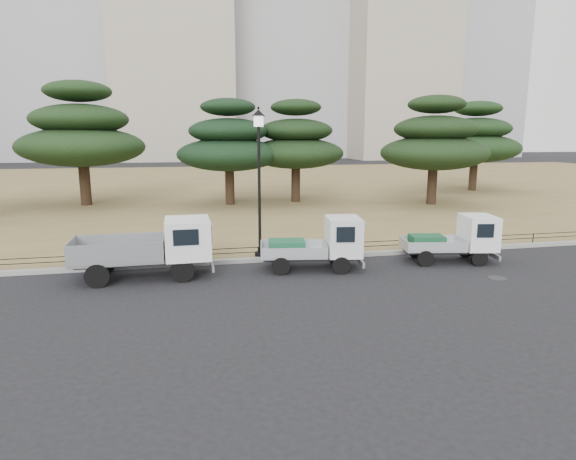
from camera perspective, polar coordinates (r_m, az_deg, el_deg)
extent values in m
plane|color=black|center=(16.02, 1.50, -5.92)|extent=(220.00, 220.00, 0.00)
cube|color=olive|center=(45.86, -7.53, 5.24)|extent=(120.00, 56.00, 0.15)
cube|color=gray|center=(18.44, -0.39, -3.37)|extent=(120.00, 0.25, 0.16)
cylinder|color=black|center=(16.03, -12.38, -4.76)|extent=(0.76, 0.16, 0.76)
cylinder|color=black|center=(17.62, -12.46, -3.32)|extent=(0.76, 0.16, 0.76)
cylinder|color=black|center=(16.24, -21.70, -5.10)|extent=(0.76, 0.16, 0.76)
cylinder|color=black|center=(17.81, -20.93, -3.65)|extent=(0.76, 0.16, 0.76)
cube|color=#2D2D30|center=(16.82, -16.79, -3.53)|extent=(4.25, 0.97, 0.13)
cube|color=gray|center=(16.79, -19.46, -2.18)|extent=(2.96, 1.70, 0.74)
cube|color=white|center=(16.62, -11.79, -0.92)|extent=(1.50, 1.82, 1.30)
cylinder|color=black|center=(16.69, 6.31, -4.18)|extent=(0.64, 0.26, 0.62)
cylinder|color=black|center=(17.99, 5.60, -3.04)|extent=(0.64, 0.26, 0.62)
cylinder|color=black|center=(16.47, -0.83, -4.31)|extent=(0.64, 0.26, 0.62)
cylinder|color=black|center=(17.80, -1.02, -3.14)|extent=(0.64, 0.26, 0.62)
cube|color=#2D2D30|center=(17.17, 2.64, -3.18)|extent=(3.42, 1.27, 0.14)
cube|color=#ADB1B4|center=(17.05, 0.62, -2.31)|extent=(2.49, 1.74, 0.41)
cube|color=silver|center=(17.16, 6.57, -0.72)|extent=(1.38, 1.69, 1.33)
cube|color=#195A3A|center=(17.02, -0.15, -1.98)|extent=(1.39, 1.10, 0.46)
cylinder|color=black|center=(18.93, 21.73, -3.12)|extent=(0.61, 0.27, 0.59)
cylinder|color=black|center=(20.10, 20.29, -2.22)|extent=(0.61, 0.27, 0.59)
cylinder|color=black|center=(18.24, 15.98, -3.27)|extent=(0.61, 0.27, 0.59)
cylinder|color=black|center=(19.45, 14.85, -2.32)|extent=(0.61, 0.27, 0.59)
cube|color=#2D2D30|center=(19.13, 18.35, -2.32)|extent=(3.28, 1.31, 0.14)
cube|color=#B3B6BB|center=(18.89, 16.74, -1.56)|extent=(2.42, 1.73, 0.40)
cube|color=white|center=(19.40, 21.61, -0.25)|extent=(1.36, 1.65, 1.26)
cube|color=#164F2E|center=(18.80, 16.12, -1.27)|extent=(1.35, 1.09, 0.44)
cylinder|color=black|center=(18.54, -3.33, -2.85)|extent=(0.42, 0.42, 0.15)
cylinder|color=black|center=(18.11, -3.42, 4.65)|extent=(0.11, 0.11, 4.72)
cylinder|color=white|center=(18.00, -3.51, 12.73)|extent=(0.38, 0.38, 0.38)
cone|color=black|center=(18.01, -3.52, 13.71)|extent=(0.49, 0.49, 0.24)
cylinder|color=black|center=(18.52, -0.49, -2.45)|extent=(38.00, 0.03, 0.03)
cylinder|color=black|center=(18.48, -0.49, -1.90)|extent=(38.00, 0.03, 0.03)
cylinder|color=black|center=(18.52, -0.49, -2.45)|extent=(0.04, 0.04, 0.40)
cube|color=#152CA3|center=(18.55, -21.66, -2.75)|extent=(1.73, 1.45, 0.70)
cube|color=#152CA3|center=(18.25, -20.92, -1.31)|extent=(0.83, 0.76, 0.30)
cylinder|color=#2D2D30|center=(17.65, 23.56, -5.24)|extent=(0.60, 0.60, 0.01)
cylinder|color=black|center=(34.70, -22.93, 5.31)|extent=(0.70, 0.70, 3.12)
ellipsoid|color=black|center=(34.58, -23.22, 9.04)|extent=(8.02, 8.02, 2.57)
ellipsoid|color=black|center=(34.58, -23.44, 11.95)|extent=(6.12, 6.12, 1.96)
ellipsoid|color=black|center=(34.68, -23.68, 14.84)|extent=(4.23, 4.23, 1.35)
cylinder|color=black|center=(32.55, -6.92, 5.41)|extent=(0.61, 0.61, 2.71)
ellipsoid|color=black|center=(32.42, -7.00, 8.87)|extent=(6.83, 6.83, 2.19)
ellipsoid|color=black|center=(32.40, -7.06, 11.57)|extent=(5.22, 5.22, 1.67)
ellipsoid|color=black|center=(32.45, -7.13, 14.26)|extent=(3.60, 3.60, 1.15)
cylinder|color=black|center=(33.68, 0.92, 5.70)|extent=(0.62, 0.62, 2.74)
ellipsoid|color=black|center=(33.55, 0.93, 9.08)|extent=(6.58, 6.58, 2.11)
ellipsoid|color=black|center=(33.53, 0.93, 11.71)|extent=(5.03, 5.03, 1.61)
ellipsoid|color=black|center=(33.58, 0.94, 14.33)|extent=(3.47, 3.47, 1.11)
cylinder|color=black|center=(33.83, 16.71, 5.31)|extent=(0.63, 0.63, 2.79)
ellipsoid|color=black|center=(33.70, 16.90, 8.73)|extent=(7.08, 7.08, 2.27)
ellipsoid|color=black|center=(33.68, 17.05, 11.39)|extent=(5.41, 5.41, 1.73)
ellipsoid|color=black|center=(33.74, 17.21, 14.05)|extent=(3.73, 3.73, 1.19)
cylinder|color=black|center=(43.64, 21.10, 6.29)|extent=(0.64, 0.64, 2.86)
ellipsoid|color=black|center=(43.54, 21.29, 9.01)|extent=(7.31, 7.31, 2.34)
ellipsoid|color=black|center=(43.53, 21.44, 11.12)|extent=(5.58, 5.58, 1.79)
ellipsoid|color=black|center=(43.58, 21.59, 13.23)|extent=(3.86, 3.86, 1.23)
cube|color=#AAA08C|center=(102.47, -13.72, 23.68)|extent=(22.00, 20.00, 55.00)
cube|color=#AAA08C|center=(107.99, 12.84, 21.15)|extent=(20.00, 18.00, 48.00)
cylinder|color=#D83F33|center=(127.81, 26.48, 21.44)|extent=(1.80, 1.80, 60.00)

